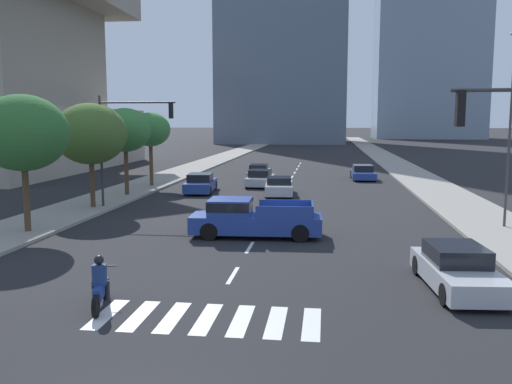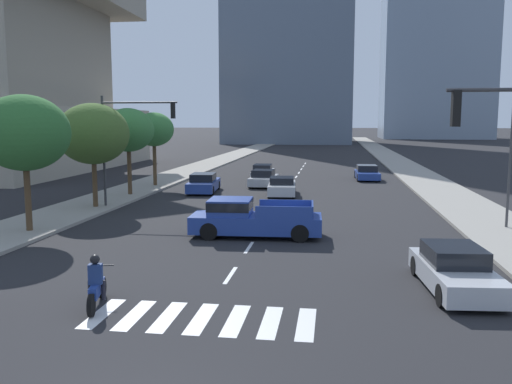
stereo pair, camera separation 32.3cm
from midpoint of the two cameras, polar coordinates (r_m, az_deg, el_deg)
sidewalk_east at (r=38.85m, az=19.85°, el=-0.33°), size 4.00×260.00×0.15m
sidewalk_west at (r=40.60m, az=-12.44°, el=0.26°), size 4.00×260.00×0.15m
crosswalk_near at (r=14.39m, az=-5.12°, el=-13.14°), size 5.85×2.27×0.01m
lane_divider_center at (r=41.53m, az=3.73°, el=0.48°), size 0.14×50.00×0.01m
motorcycle_third at (r=15.57m, az=-15.89°, el=-9.55°), size 0.81×2.09×1.49m
pickup_truck at (r=23.82m, az=-0.28°, el=-2.79°), size 5.80×2.29×1.67m
sedan_silver_0 at (r=17.58m, az=20.74°, el=-7.72°), size 2.16×4.65×1.32m
sedan_silver_1 at (r=37.20m, az=3.01°, el=0.58°), size 2.14×4.66×1.27m
sedan_blue_2 at (r=38.81m, az=-5.31°, el=0.90°), size 2.22×4.88×1.37m
sedan_silver_3 at (r=47.83m, az=0.92°, el=2.12°), size 1.94×4.84×1.28m
sedan_silver_4 at (r=42.24m, az=1.03°, el=1.42°), size 1.97×4.40×1.30m
sedan_blue_5 at (r=48.01m, az=11.81°, el=1.97°), size 2.05×4.62×1.26m
traffic_signal_far at (r=31.93m, az=-12.93°, el=6.28°), size 4.75×0.28×6.36m
street_tree_nearest at (r=26.11m, az=-22.92°, el=5.75°), size 3.98×3.98×6.09m
street_tree_second at (r=32.26m, az=-16.55°, el=5.89°), size 4.09×4.09×5.94m
street_tree_third at (r=37.23m, az=-13.08°, el=6.36°), size 3.42×3.42×5.78m
street_tree_fourth at (r=42.16m, az=-10.50°, el=6.48°), size 3.04×3.04×5.58m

